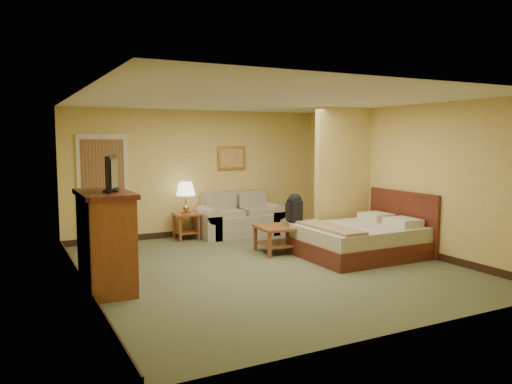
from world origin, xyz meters
TOP-DOWN VIEW (x-y plane):
  - floor at (0.00, 0.00)m, footprint 6.00×6.00m
  - ceiling at (0.00, 0.00)m, footprint 6.00×6.00m
  - back_wall at (0.00, 3.00)m, footprint 5.50×0.02m
  - left_wall at (-2.75, 0.00)m, footprint 0.02×6.00m
  - right_wall at (2.75, 0.00)m, footprint 0.02×6.00m
  - partition at (2.15, 0.93)m, footprint 1.20×0.15m
  - door at (-1.95, 2.96)m, footprint 0.94×0.16m
  - baseboard at (0.00, 2.99)m, footprint 5.50×0.02m
  - loveseat at (0.74, 2.57)m, footprint 1.78×0.83m
  - side_table at (-0.41, 2.65)m, footprint 0.48×0.48m
  - table_lamp at (-0.41, 2.65)m, footprint 0.38×0.38m
  - coffee_table at (0.66, 0.77)m, footprint 0.80×0.80m
  - wall_picture at (0.74, 2.97)m, footprint 0.65×0.04m
  - dresser at (-2.48, -0.09)m, footprint 0.65×1.24m
  - tv at (-2.38, -0.09)m, footprint 0.29×0.75m
  - bed at (1.82, -0.10)m, footprint 1.97×1.67m
  - backpack at (0.96, 0.73)m, footprint 0.25×0.33m

SIDE VIEW (x-z plane):
  - floor at x=0.00m, z-range 0.00..0.00m
  - baseboard at x=0.00m, z-range 0.00..0.12m
  - loveseat at x=0.74m, z-range -0.16..0.74m
  - bed at x=1.82m, z-range -0.25..0.84m
  - coffee_table at x=0.66m, z-range 0.10..0.58m
  - side_table at x=-0.41m, z-range 0.08..0.61m
  - dresser at x=-2.48m, z-range 0.01..1.33m
  - backpack at x=0.96m, z-range 0.54..1.06m
  - table_lamp at x=-0.41m, z-range 0.69..1.32m
  - door at x=-1.95m, z-range -0.02..2.08m
  - back_wall at x=0.00m, z-range 0.00..2.60m
  - left_wall at x=-2.75m, z-range 0.00..2.60m
  - right_wall at x=2.75m, z-range 0.00..2.60m
  - partition at x=2.15m, z-range 0.00..2.60m
  - tv at x=-2.38m, z-range 1.31..1.77m
  - wall_picture at x=0.74m, z-range 1.35..1.85m
  - ceiling at x=0.00m, z-range 2.60..2.60m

